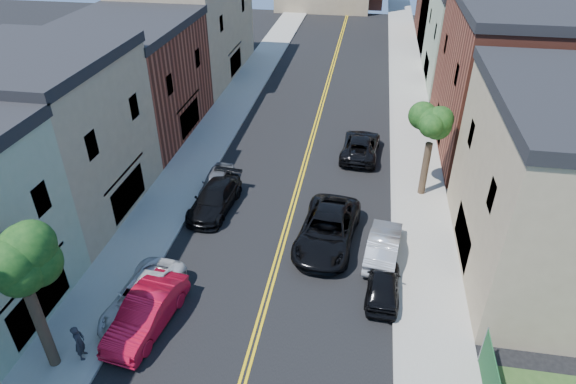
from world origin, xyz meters
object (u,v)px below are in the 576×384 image
at_px(silver_car_right, 383,245).
at_px(dark_car_right_far, 361,146).
at_px(pedestrian_left, 79,342).
at_px(black_car_left, 215,198).
at_px(red_sedan, 146,313).
at_px(black_suv_lane, 327,230).
at_px(grey_car_left, 217,182).
at_px(white_pickup, 143,298).
at_px(black_car_right, 383,284).

relative_size(silver_car_right, dark_car_right_far, 0.83).
bearing_deg(pedestrian_left, black_car_left, -26.01).
relative_size(red_sedan, black_suv_lane, 0.78).
relative_size(black_suv_lane, pedestrian_left, 3.71).
height_order(black_suv_lane, pedestrian_left, pedestrian_left).
height_order(black_car_left, pedestrian_left, pedestrian_left).
bearing_deg(grey_car_left, white_pickup, -92.96).
height_order(black_car_right, silver_car_right, silver_car_right).
bearing_deg(silver_car_right, dark_car_right_far, -74.69).
distance_m(silver_car_right, dark_car_right_far, 11.51).
height_order(white_pickup, dark_car_right_far, dark_car_right_far).
distance_m(black_car_left, black_suv_lane, 7.40).
relative_size(red_sedan, pedestrian_left, 2.91).
bearing_deg(grey_car_left, black_suv_lane, -30.02).
bearing_deg(black_suv_lane, black_car_left, 168.06).
height_order(grey_car_left, dark_car_right_far, dark_car_right_far).
height_order(white_pickup, silver_car_right, silver_car_right).
bearing_deg(red_sedan, white_pickup, 129.34).
xyz_separation_m(grey_car_left, black_suv_lane, (7.55, -4.22, 0.19)).
relative_size(red_sedan, black_car_left, 0.96).
bearing_deg(dark_car_right_far, pedestrian_left, 65.58).
bearing_deg(dark_car_right_far, white_pickup, 64.88).
bearing_deg(red_sedan, silver_car_right, 40.40).
relative_size(grey_car_left, black_suv_lane, 0.64).
distance_m(silver_car_right, pedestrian_left, 15.23).
bearing_deg(red_sedan, black_car_left, 95.94).
bearing_deg(black_car_right, dark_car_right_far, -81.28).
relative_size(red_sedan, white_pickup, 0.96).
xyz_separation_m(red_sedan, white_pickup, (-0.58, 0.94, -0.10)).
bearing_deg(black_car_right, grey_car_left, -34.41).
height_order(silver_car_right, black_suv_lane, black_suv_lane).
xyz_separation_m(silver_car_right, dark_car_right_far, (-1.70, 11.38, 0.01)).
distance_m(grey_car_left, pedestrian_left, 13.87).
xyz_separation_m(white_pickup, black_car_left, (0.88, 8.62, 0.04)).
relative_size(red_sedan, silver_car_right, 1.10).
relative_size(grey_car_left, black_car_right, 1.02).
bearing_deg(red_sedan, black_car_right, 27.62).
bearing_deg(silver_car_right, pedestrian_left, 42.43).
relative_size(grey_car_left, silver_car_right, 0.89).
height_order(red_sedan, silver_car_right, red_sedan).
bearing_deg(pedestrian_left, grey_car_left, -22.49).
bearing_deg(silver_car_right, white_pickup, 34.39).
bearing_deg(black_car_right, black_car_left, -27.84).
bearing_deg(black_car_right, silver_car_right, -88.06).
height_order(white_pickup, black_car_left, black_car_left).
distance_m(dark_car_right_far, black_suv_lane, 10.79).
height_order(black_car_right, pedestrian_left, pedestrian_left).
bearing_deg(white_pickup, black_car_left, 88.06).
bearing_deg(red_sedan, black_suv_lane, 52.70).
bearing_deg(white_pickup, dark_car_right_far, 65.36).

